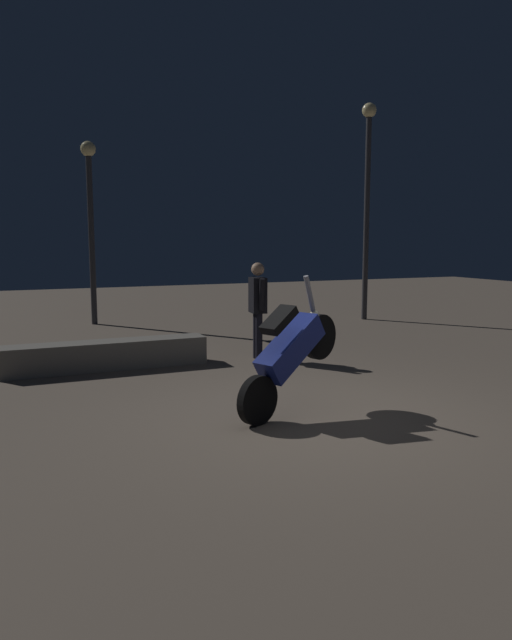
{
  "coord_description": "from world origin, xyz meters",
  "views": [
    {
      "loc": [
        -3.27,
        -5.75,
        2.04
      ],
      "look_at": [
        -0.24,
        1.24,
        1.0
      ],
      "focal_mm": 32.86,
      "sensor_mm": 36.0,
      "label": 1
    }
  ],
  "objects_px": {
    "motorcycle_blue_foreground": "(290,352)",
    "streetlamp_far": "(367,186)",
    "streetlamp_near": "(90,207)",
    "person_rider_beside": "(258,302)"
  },
  "relations": [
    {
      "from": "motorcycle_blue_foreground",
      "to": "streetlamp_far",
      "type": "xyz_separation_m",
      "value": [
        5.55,
        6.73,
        2.66
      ]
    },
    {
      "from": "motorcycle_blue_foreground",
      "to": "streetlamp_far",
      "type": "height_order",
      "value": "streetlamp_far"
    },
    {
      "from": "motorcycle_blue_foreground",
      "to": "streetlamp_far",
      "type": "distance_m",
      "value": 9.12
    },
    {
      "from": "motorcycle_blue_foreground",
      "to": "streetlamp_near",
      "type": "distance_m",
      "value": 8.9
    },
    {
      "from": "person_rider_beside",
      "to": "streetlamp_far",
      "type": "distance_m",
      "value": 6.32
    },
    {
      "from": "person_rider_beside",
      "to": "streetlamp_near",
      "type": "height_order",
      "value": "streetlamp_near"
    },
    {
      "from": "person_rider_beside",
      "to": "streetlamp_far",
      "type": "xyz_separation_m",
      "value": [
        4.59,
        3.6,
        2.41
      ]
    },
    {
      "from": "motorcycle_blue_foreground",
      "to": "person_rider_beside",
      "type": "height_order",
      "value": "person_rider_beside"
    },
    {
      "from": "person_rider_beside",
      "to": "streetlamp_far",
      "type": "height_order",
      "value": "streetlamp_far"
    },
    {
      "from": "streetlamp_near",
      "to": "motorcycle_blue_foreground",
      "type": "bearing_deg",
      "value": -83.26
    }
  ]
}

